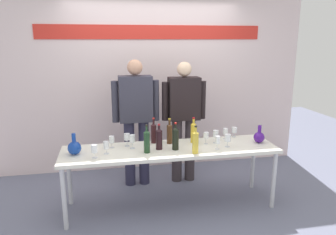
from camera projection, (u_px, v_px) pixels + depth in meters
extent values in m
plane|color=slate|center=(170.00, 205.00, 3.93)|extent=(10.00, 10.00, 0.00)
cube|color=silver|center=(153.00, 71.00, 4.87)|extent=(4.67, 0.10, 3.00)
cube|color=red|center=(153.00, 32.00, 4.68)|extent=(3.27, 0.01, 0.20)
cube|color=silver|center=(170.00, 150.00, 3.76)|extent=(2.49, 0.65, 0.04)
cylinder|color=silver|center=(64.00, 199.00, 3.36)|extent=(0.05, 0.05, 0.69)
cylinder|color=silver|center=(274.00, 180.00, 3.80)|extent=(0.05, 0.05, 0.69)
cylinder|color=silver|center=(69.00, 177.00, 3.88)|extent=(0.05, 0.05, 0.69)
cylinder|color=silver|center=(253.00, 163.00, 4.33)|extent=(0.05, 0.05, 0.69)
sphere|color=#143997|center=(74.00, 148.00, 3.53)|extent=(0.15, 0.15, 0.15)
cylinder|color=#143997|center=(74.00, 138.00, 3.50)|extent=(0.04, 0.04, 0.10)
sphere|color=#471888|center=(259.00, 137.00, 3.94)|extent=(0.13, 0.13, 0.13)
cylinder|color=#471888|center=(260.00, 129.00, 3.91)|extent=(0.04, 0.04, 0.10)
cylinder|color=#2A2841|center=(130.00, 153.00, 4.40)|extent=(0.14, 0.14, 0.90)
cylinder|color=#2A2841|center=(144.00, 153.00, 4.44)|extent=(0.14, 0.14, 0.90)
cube|color=#353443|center=(136.00, 99.00, 4.24)|extent=(0.43, 0.22, 0.60)
cylinder|color=#353443|center=(115.00, 102.00, 4.20)|extent=(0.09, 0.09, 0.54)
cylinder|color=#353443|center=(156.00, 100.00, 4.30)|extent=(0.09, 0.09, 0.54)
sphere|color=tan|center=(135.00, 67.00, 4.14)|extent=(0.20, 0.20, 0.20)
cylinder|color=#362D31|center=(177.00, 151.00, 4.52)|extent=(0.14, 0.14, 0.89)
cylinder|color=#362D31|center=(190.00, 150.00, 4.56)|extent=(0.14, 0.14, 0.89)
cube|color=black|center=(184.00, 99.00, 4.37)|extent=(0.42, 0.22, 0.57)
cylinder|color=black|center=(165.00, 101.00, 4.33)|extent=(0.09, 0.09, 0.52)
cylinder|color=black|center=(202.00, 100.00, 4.42)|extent=(0.09, 0.09, 0.52)
sphere|color=beige|center=(184.00, 69.00, 4.27)|extent=(0.20, 0.20, 0.20)
cylinder|color=#1D3B20|center=(147.00, 143.00, 3.58)|extent=(0.07, 0.07, 0.23)
cone|color=#1D3B20|center=(147.00, 131.00, 3.55)|extent=(0.07, 0.07, 0.03)
cylinder|color=#1D3B20|center=(147.00, 129.00, 3.54)|extent=(0.02, 0.02, 0.07)
cylinder|color=black|center=(147.00, 126.00, 3.53)|extent=(0.03, 0.03, 0.02)
cylinder|color=gold|center=(193.00, 133.00, 3.93)|extent=(0.07, 0.07, 0.23)
cone|color=gold|center=(194.00, 123.00, 3.90)|extent=(0.07, 0.07, 0.03)
cylinder|color=gold|center=(194.00, 121.00, 3.90)|extent=(0.03, 0.03, 0.07)
cylinder|color=#B1151A|center=(194.00, 118.00, 3.89)|extent=(0.03, 0.03, 0.02)
cylinder|color=black|center=(154.00, 134.00, 3.92)|extent=(0.07, 0.07, 0.22)
cone|color=black|center=(154.00, 124.00, 3.89)|extent=(0.07, 0.07, 0.03)
cylinder|color=black|center=(154.00, 122.00, 3.88)|extent=(0.02, 0.02, 0.08)
cylinder|color=red|center=(153.00, 118.00, 3.87)|extent=(0.03, 0.03, 0.02)
cylinder|color=gold|center=(195.00, 143.00, 3.56)|extent=(0.07, 0.07, 0.23)
cone|color=gold|center=(196.00, 132.00, 3.53)|extent=(0.07, 0.07, 0.03)
cylinder|color=gold|center=(196.00, 130.00, 3.52)|extent=(0.03, 0.03, 0.07)
cylinder|color=black|center=(196.00, 126.00, 3.51)|extent=(0.03, 0.03, 0.02)
cylinder|color=black|center=(175.00, 140.00, 3.68)|extent=(0.07, 0.07, 0.24)
cone|color=black|center=(175.00, 128.00, 3.65)|extent=(0.07, 0.07, 0.03)
cylinder|color=black|center=(175.00, 127.00, 3.64)|extent=(0.02, 0.02, 0.07)
cylinder|color=red|center=(176.00, 123.00, 3.63)|extent=(0.03, 0.03, 0.02)
cylinder|color=#4A2C17|center=(170.00, 135.00, 3.90)|extent=(0.07, 0.07, 0.22)
cone|color=#4A2C17|center=(170.00, 125.00, 3.87)|extent=(0.07, 0.07, 0.03)
cylinder|color=#4A2C17|center=(170.00, 123.00, 3.86)|extent=(0.03, 0.03, 0.07)
cylinder|color=gold|center=(170.00, 119.00, 3.85)|extent=(0.03, 0.03, 0.02)
cylinder|color=black|center=(159.00, 140.00, 3.69)|extent=(0.07, 0.07, 0.22)
cone|color=black|center=(159.00, 130.00, 3.66)|extent=(0.07, 0.07, 0.03)
cylinder|color=black|center=(159.00, 128.00, 3.66)|extent=(0.03, 0.03, 0.06)
cylinder|color=#B52428|center=(159.00, 125.00, 3.65)|extent=(0.03, 0.03, 0.02)
cylinder|color=white|center=(133.00, 148.00, 3.74)|extent=(0.06, 0.06, 0.00)
cylinder|color=white|center=(132.00, 145.00, 3.73)|extent=(0.01, 0.01, 0.07)
cylinder|color=white|center=(132.00, 138.00, 3.71)|extent=(0.07, 0.07, 0.09)
cylinder|color=white|center=(112.00, 147.00, 3.77)|extent=(0.06, 0.06, 0.00)
cylinder|color=white|center=(112.00, 145.00, 3.76)|extent=(0.01, 0.01, 0.06)
cylinder|color=white|center=(112.00, 139.00, 3.74)|extent=(0.06, 0.06, 0.08)
cylinder|color=white|center=(127.00, 146.00, 3.82)|extent=(0.06, 0.06, 0.00)
cylinder|color=white|center=(127.00, 143.00, 3.81)|extent=(0.01, 0.01, 0.07)
cylinder|color=white|center=(127.00, 137.00, 3.79)|extent=(0.07, 0.07, 0.08)
cylinder|color=white|center=(95.00, 158.00, 3.44)|extent=(0.06, 0.06, 0.00)
cylinder|color=white|center=(95.00, 155.00, 3.43)|extent=(0.01, 0.01, 0.06)
cylinder|color=white|center=(94.00, 149.00, 3.42)|extent=(0.06, 0.06, 0.09)
cylinder|color=white|center=(107.00, 154.00, 3.56)|extent=(0.06, 0.06, 0.00)
cylinder|color=white|center=(106.00, 151.00, 3.56)|extent=(0.01, 0.01, 0.06)
cylinder|color=white|center=(106.00, 145.00, 3.54)|extent=(0.06, 0.06, 0.08)
cylinder|color=white|center=(215.00, 143.00, 3.94)|extent=(0.06, 0.06, 0.00)
cylinder|color=white|center=(215.00, 140.00, 3.93)|extent=(0.01, 0.01, 0.08)
cylinder|color=white|center=(216.00, 134.00, 3.91)|extent=(0.07, 0.07, 0.08)
cylinder|color=white|center=(225.00, 139.00, 4.10)|extent=(0.06, 0.06, 0.00)
cylinder|color=white|center=(225.00, 136.00, 4.09)|extent=(0.01, 0.01, 0.06)
cylinder|color=white|center=(226.00, 131.00, 4.08)|extent=(0.06, 0.06, 0.08)
cylinder|color=white|center=(217.00, 149.00, 3.71)|extent=(0.05, 0.05, 0.00)
cylinder|color=white|center=(217.00, 146.00, 3.70)|extent=(0.01, 0.01, 0.07)
cylinder|color=white|center=(217.00, 140.00, 3.68)|extent=(0.06, 0.06, 0.09)
cylinder|color=white|center=(206.00, 144.00, 3.90)|extent=(0.05, 0.05, 0.00)
cylinder|color=white|center=(206.00, 141.00, 3.89)|extent=(0.01, 0.01, 0.08)
cylinder|color=white|center=(206.00, 135.00, 3.87)|extent=(0.06, 0.06, 0.07)
cylinder|color=white|center=(227.00, 147.00, 3.80)|extent=(0.06, 0.06, 0.00)
cylinder|color=white|center=(227.00, 144.00, 3.79)|extent=(0.01, 0.01, 0.07)
cylinder|color=white|center=(228.00, 138.00, 3.77)|extent=(0.07, 0.07, 0.09)
cylinder|color=white|center=(234.00, 137.00, 4.18)|extent=(0.06, 0.06, 0.00)
cylinder|color=white|center=(234.00, 135.00, 4.17)|extent=(0.01, 0.01, 0.06)
cylinder|color=white|center=(234.00, 130.00, 4.16)|extent=(0.06, 0.06, 0.07)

